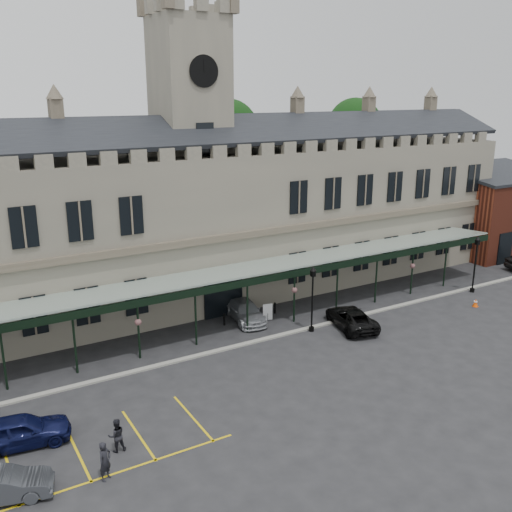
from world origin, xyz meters
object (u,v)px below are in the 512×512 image
car_taxi (245,311)px  car_van (351,318)px  lamp_post_mid (312,293)px  person_b (117,435)px  station_building (194,221)px  sign_board (268,312)px  lamp_post_right (476,259)px  person_a (105,461)px  car_left_a (20,431)px  traffic_cone (476,303)px  clock_tower (191,138)px  car_left_b (2,486)px

car_taxi → car_van: car_taxi is taller
lamp_post_mid → person_b: size_ratio=2.90×
station_building → sign_board: (2.47, -7.44, -5.84)m
lamp_post_right → sign_board: (-18.46, 3.60, -2.32)m
person_a → station_building: bearing=23.3°
car_left_a → person_a: size_ratio=2.56×
traffic_cone → clock_tower: bearing=143.3°
car_left_a → car_taxi: bearing=-56.7°
clock_tower → sign_board: 14.79m
lamp_post_right → sign_board: lamp_post_right is taller
clock_tower → car_left_b: 28.45m
person_b → lamp_post_right: bearing=-165.0°
car_left_b → station_building: bearing=-28.4°
station_building → lamp_post_mid: size_ratio=12.30×
car_van → person_a: person_a is taller
car_left_a → car_left_b: 3.90m
sign_board → car_left_a: bearing=-145.8°
clock_tower → person_b: clock_tower is taller
person_b → car_taxi: bearing=-136.5°
lamp_post_right → sign_board: bearing=169.0°
clock_tower → car_left_b: clock_tower is taller
lamp_post_mid → traffic_cone: lamp_post_mid is taller
car_taxi → person_b: bearing=-130.9°
lamp_post_right → car_left_b: (-38.43, -7.53, -2.27)m
car_taxi → sign_board: bearing=-19.8°
person_a → person_b: 2.08m
clock_tower → traffic_cone: (18.28, -13.63, -12.78)m
lamp_post_mid → car_left_a: lamp_post_mid is taller
lamp_post_right → person_b: lamp_post_right is taller
clock_tower → car_left_a: (-16.20, -14.99, -12.31)m
sign_board → car_left_b: 22.86m
car_van → person_b: 20.21m
clock_tower → car_van: clock_tower is taller
lamp_post_mid → car_left_b: size_ratio=1.19×
car_left_a → person_a: (2.83, -4.57, 0.12)m
clock_tower → lamp_post_mid: (4.10, -10.91, -10.22)m
car_left_b → car_taxi: size_ratio=0.82×
lamp_post_right → person_a: (-34.30, -8.43, -2.02)m
person_b → car_van: bearing=-159.1°
station_building → lamp_post_right: (20.93, -11.05, -3.53)m
lamp_post_right → person_b: size_ratio=2.95×
clock_tower → sign_board: (2.47, -7.53, -12.49)m
traffic_cone → car_van: size_ratio=0.13×
lamp_post_right → car_left_a: lamp_post_right is taller
person_a → car_taxi: bearing=9.5°
sign_board → person_b: size_ratio=0.76×
sign_board → traffic_cone: bearing=-8.7°
station_building → lamp_post_right: station_building is taller
traffic_cone → person_a: size_ratio=0.36×
lamp_post_mid → sign_board: bearing=115.7°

